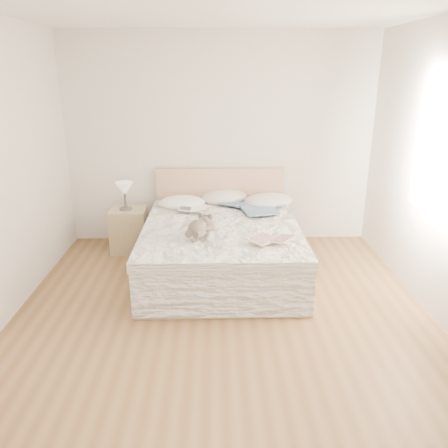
{
  "coord_description": "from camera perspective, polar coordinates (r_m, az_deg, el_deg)",
  "views": [
    {
      "loc": [
        -0.06,
        -3.48,
        2.21
      ],
      "look_at": [
        0.03,
        1.05,
        0.62
      ],
      "focal_mm": 35.0,
      "sensor_mm": 36.0,
      "label": 1
    }
  ],
  "objects": [
    {
      "name": "childrens_book",
      "position": [
        4.36,
        6.37,
        -2.02
      ],
      "size": [
        0.5,
        0.48,
        0.03
      ],
      "primitive_type": "cube",
      "rotation": [
        0.0,
        0.0,
        -0.67
      ],
      "color": "beige",
      "rests_on": "bed"
    },
    {
      "name": "nightstand",
      "position": [
        5.74,
        -12.27,
        -0.78
      ],
      "size": [
        0.46,
        0.41,
        0.56
      ],
      "primitive_type": "cube",
      "rotation": [
        0.0,
        0.0,
        0.02
      ],
      "color": "tan",
      "rests_on": "floor"
    },
    {
      "name": "photo_book",
      "position": [
        5.31,
        -4.13,
        1.99
      ],
      "size": [
        0.35,
        0.25,
        0.03
      ],
      "primitive_type": "cube",
      "rotation": [
        0.0,
        0.0,
        -0.05
      ],
      "color": "white",
      "rests_on": "bed"
    },
    {
      "name": "pillow_right",
      "position": [
        5.62,
        5.84,
        3.01
      ],
      "size": [
        0.75,
        0.62,
        0.19
      ],
      "primitive_type": "ellipsoid",
      "rotation": [
        0.0,
        0.0,
        0.31
      ],
      "color": "silver",
      "rests_on": "bed"
    },
    {
      "name": "wall_back",
      "position": [
        5.79,
        -0.56,
        10.79
      ],
      "size": [
        4.0,
        0.02,
        2.7
      ],
      "primitive_type": "cube",
      "color": "silver",
      "rests_on": "ground"
    },
    {
      "name": "teddy_bear",
      "position": [
        4.44,
        -3.46,
        -1.27
      ],
      "size": [
        0.35,
        0.41,
        0.18
      ],
      "primitive_type": null,
      "rotation": [
        0.0,
        0.0,
        -0.36
      ],
      "color": "brown",
      "rests_on": "bed"
    },
    {
      "name": "window",
      "position": [
        4.37,
        27.09,
        7.23
      ],
      "size": [
        0.02,
        1.3,
        1.1
      ],
      "primitive_type": "cube",
      "color": "white",
      "rests_on": "wall_right"
    },
    {
      "name": "wall_front",
      "position": [
        1.5,
        1.55,
        -15.5
      ],
      "size": [
        4.0,
        0.02,
        2.7
      ],
      "primitive_type": "cube",
      "color": "silver",
      "rests_on": "ground"
    },
    {
      "name": "floor",
      "position": [
        4.12,
        -0.12,
        -13.07
      ],
      "size": [
        4.0,
        4.5,
        0.0
      ],
      "primitive_type": "cube",
      "color": "brown",
      "rests_on": "ground"
    },
    {
      "name": "table_lamp",
      "position": [
        5.58,
        -12.87,
        4.34
      ],
      "size": [
        0.25,
        0.25,
        0.35
      ],
      "color": "#46423C",
      "rests_on": "nightstand"
    },
    {
      "name": "pillow_middle",
      "position": [
        5.76,
        0.0,
        3.52
      ],
      "size": [
        0.73,
        0.6,
        0.19
      ],
      "primitive_type": "ellipsoid",
      "rotation": [
        0.0,
        0.0,
        0.29
      ],
      "color": "silver",
      "rests_on": "bed"
    },
    {
      "name": "blouse",
      "position": [
        5.35,
        4.37,
        2.11
      ],
      "size": [
        0.75,
        0.78,
        0.02
      ],
      "primitive_type": null,
      "rotation": [
        0.0,
        0.0,
        0.22
      ],
      "color": "#3A5A74",
      "rests_on": "bed"
    },
    {
      "name": "bed",
      "position": [
        5.04,
        -0.38,
        -2.84
      ],
      "size": [
        1.72,
        2.14,
        1.0
      ],
      "color": "tan",
      "rests_on": "floor"
    },
    {
      "name": "pillow_left",
      "position": [
        5.54,
        -5.5,
        2.78
      ],
      "size": [
        0.61,
        0.45,
        0.17
      ],
      "primitive_type": "ellipsoid",
      "rotation": [
        0.0,
        0.0,
        0.08
      ],
      "color": "white",
      "rests_on": "bed"
    }
  ]
}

